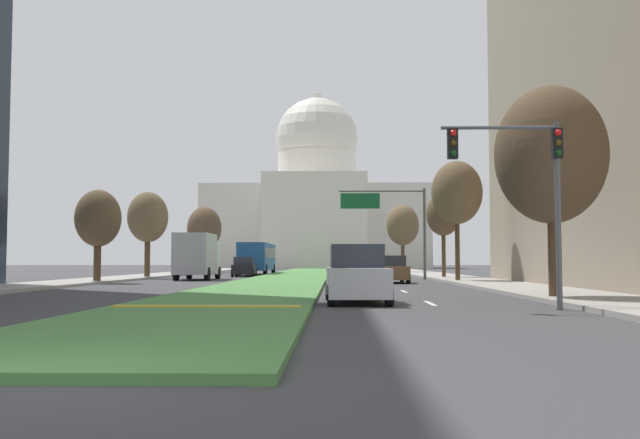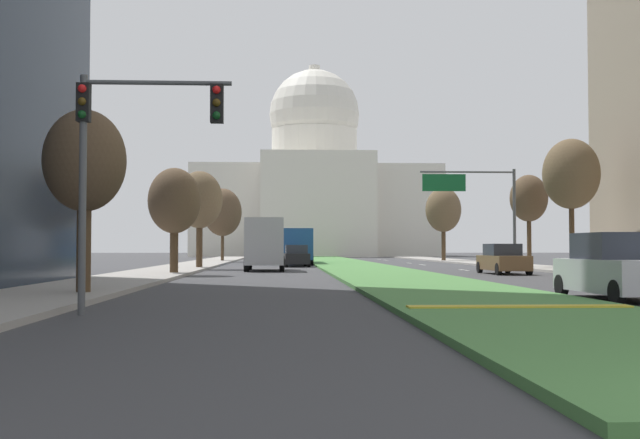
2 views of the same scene
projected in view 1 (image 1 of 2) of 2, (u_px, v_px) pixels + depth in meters
The scene contains 21 objects.
ground_plane at pixel (300, 275), 67.76m from camera, with size 264.52×264.52×0.00m, color #3D3D3F.
grass_median at pixel (297, 275), 61.76m from camera, with size 5.49×108.21×0.14m, color #4C8442.
median_curb_nose at pixel (207, 306), 18.72m from camera, with size 4.94×0.50×0.04m, color gold.
lane_dashes_right at pixel (372, 277), 58.14m from camera, with size 0.16×73.51×0.01m.
sidewalk_left at pixel (140, 277), 56.02m from camera, with size 4.00×108.21×0.15m, color #9E9991.
sidewalk_right at pixel (446, 277), 55.50m from camera, with size 4.00×108.21×0.15m, color #9E9991.
capitol_building at pixel (317, 209), 127.58m from camera, with size 38.30×28.73×31.49m.
traffic_light_near_right at pixel (527, 172), 19.70m from camera, with size 3.34×0.35×5.20m.
overhead_guide_sign at pixel (391, 214), 50.79m from camera, with size 6.21×0.20×6.50m.
street_tree_right_near at pixel (551, 155), 24.33m from camera, with size 3.78×3.78×7.34m.
street_tree_left_mid at pixel (98, 219), 42.59m from camera, with size 2.73×2.73×5.59m.
street_tree_right_mid at pixel (457, 193), 44.03m from camera, with size 3.14×3.14×7.52m.
street_tree_left_far at pixel (148, 218), 53.31m from camera, with size 3.02×3.02×6.49m.
street_tree_right_far at pixel (443, 215), 52.95m from camera, with size 2.53×2.53×6.35m.
street_tree_left_distant at pixel (204, 228), 78.87m from camera, with size 3.79×3.79×7.29m.
street_tree_right_distant at pixel (403, 226), 76.94m from camera, with size 3.51×3.51×7.34m.
sedan_lead_stopped at pixel (356, 276), 22.88m from camera, with size 2.05×4.55×1.87m.
sedan_midblock at pixel (392, 270), 43.11m from camera, with size 1.85×4.65×1.65m.
sedan_distant at pixel (244, 267), 59.10m from camera, with size 2.03×4.30×1.62m.
box_truck_delivery at pixel (197, 256), 49.82m from camera, with size 2.40×6.40×3.20m.
city_bus at pixel (257, 256), 67.59m from camera, with size 2.62×11.00×2.95m.
Camera 1 is at (3.38, -7.77, 1.37)m, focal length 40.02 mm.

